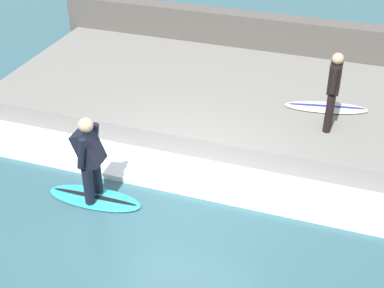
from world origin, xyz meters
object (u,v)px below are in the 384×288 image
(surfboard_riding, at_px, (95,198))
(surfer_riding, at_px, (89,155))
(surfer_waiting_near, at_px, (333,87))
(surfboard_waiting_near, at_px, (326,107))

(surfboard_riding, height_order, surfer_riding, surfer_riding)
(surfer_riding, relative_size, surfer_waiting_near, 1.01)
(surfer_riding, xyz_separation_m, surfboard_waiting_near, (3.54, -3.39, -0.37))
(surfboard_riding, relative_size, surfboard_waiting_near, 0.99)
(surfer_waiting_near, bearing_deg, surfboard_waiting_near, 7.99)
(surfer_riding, bearing_deg, surfer_waiting_near, -51.40)
(surfboard_riding, xyz_separation_m, surfboard_waiting_near, (3.54, -3.39, 0.51))
(surfboard_riding, bearing_deg, surfer_riding, -90.00)
(surfboard_riding, relative_size, surfer_waiting_near, 1.11)
(surfer_riding, height_order, surfboard_waiting_near, surfer_riding)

